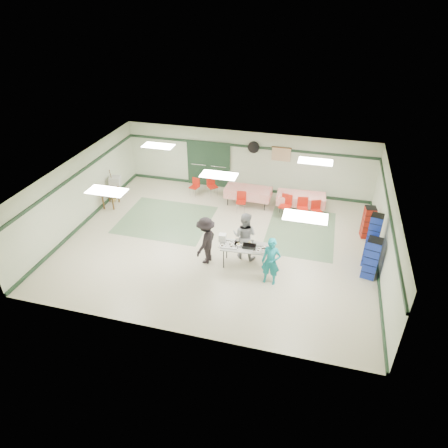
% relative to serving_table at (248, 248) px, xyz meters
% --- Properties ---
extents(floor, '(11.00, 11.00, 0.00)m').
position_rel_serving_table_xyz_m(floor, '(-1.26, 1.08, -0.71)').
color(floor, beige).
rests_on(floor, ground).
extents(ceiling, '(11.00, 11.00, 0.00)m').
position_rel_serving_table_xyz_m(ceiling, '(-1.26, 1.08, 1.99)').
color(ceiling, white).
rests_on(ceiling, wall_back).
extents(wall_back, '(11.00, 0.00, 11.00)m').
position_rel_serving_table_xyz_m(wall_back, '(-1.26, 5.58, 0.64)').
color(wall_back, beige).
rests_on(wall_back, floor).
extents(wall_front, '(11.00, 0.00, 11.00)m').
position_rel_serving_table_xyz_m(wall_front, '(-1.26, -3.42, 0.64)').
color(wall_front, beige).
rests_on(wall_front, floor).
extents(wall_left, '(0.00, 9.00, 9.00)m').
position_rel_serving_table_xyz_m(wall_left, '(-6.76, 1.08, 0.64)').
color(wall_left, beige).
rests_on(wall_left, floor).
extents(wall_right, '(0.00, 9.00, 9.00)m').
position_rel_serving_table_xyz_m(wall_right, '(4.24, 1.08, 0.64)').
color(wall_right, beige).
rests_on(wall_right, floor).
extents(trim_back, '(11.00, 0.06, 0.10)m').
position_rel_serving_table_xyz_m(trim_back, '(-1.26, 5.55, 1.34)').
color(trim_back, '#1C3321').
rests_on(trim_back, wall_back).
extents(baseboard_back, '(11.00, 0.06, 0.12)m').
position_rel_serving_table_xyz_m(baseboard_back, '(-1.26, 5.55, -0.65)').
color(baseboard_back, '#1C3321').
rests_on(baseboard_back, floor).
extents(trim_left, '(0.06, 9.00, 0.10)m').
position_rel_serving_table_xyz_m(trim_left, '(-6.73, 1.08, 1.34)').
color(trim_left, '#1C3321').
rests_on(trim_left, wall_back).
extents(baseboard_left, '(0.06, 9.00, 0.12)m').
position_rel_serving_table_xyz_m(baseboard_left, '(-6.73, 1.08, -0.65)').
color(baseboard_left, '#1C3321').
rests_on(baseboard_left, floor).
extents(trim_right, '(0.06, 9.00, 0.10)m').
position_rel_serving_table_xyz_m(trim_right, '(4.21, 1.08, 1.34)').
color(trim_right, '#1C3321').
rests_on(trim_right, wall_back).
extents(baseboard_right, '(0.06, 9.00, 0.12)m').
position_rel_serving_table_xyz_m(baseboard_right, '(4.21, 1.08, -0.65)').
color(baseboard_right, '#1C3321').
rests_on(baseboard_right, floor).
extents(green_patch_a, '(3.50, 3.00, 0.01)m').
position_rel_serving_table_xyz_m(green_patch_a, '(-3.76, 2.08, -0.71)').
color(green_patch_a, slate).
rests_on(green_patch_a, floor).
extents(green_patch_b, '(2.50, 3.50, 0.01)m').
position_rel_serving_table_xyz_m(green_patch_b, '(1.54, 2.58, -0.71)').
color(green_patch_b, slate).
rests_on(green_patch_b, floor).
extents(double_door_left, '(0.90, 0.06, 2.10)m').
position_rel_serving_table_xyz_m(double_door_left, '(-3.46, 5.52, 0.34)').
color(double_door_left, '#989A97').
rests_on(double_door_left, floor).
extents(double_door_right, '(0.90, 0.06, 2.10)m').
position_rel_serving_table_xyz_m(double_door_right, '(-2.51, 5.52, 0.34)').
color(double_door_right, '#989A97').
rests_on(double_door_right, floor).
extents(door_frame, '(2.00, 0.03, 2.15)m').
position_rel_serving_table_xyz_m(door_frame, '(-2.99, 5.50, 0.34)').
color(door_frame, '#1C3321').
rests_on(door_frame, floor).
extents(wall_fan, '(0.50, 0.10, 0.50)m').
position_rel_serving_table_xyz_m(wall_fan, '(-0.96, 5.52, 1.34)').
color(wall_fan, black).
rests_on(wall_fan, wall_back).
extents(scroll_banner, '(0.80, 0.02, 0.60)m').
position_rel_serving_table_xyz_m(scroll_banner, '(0.24, 5.52, 1.14)').
color(scroll_banner, '#E0BE8C').
rests_on(scroll_banner, wall_back).
extents(serving_table, '(1.77, 0.83, 0.76)m').
position_rel_serving_table_xyz_m(serving_table, '(0.00, 0.00, 0.00)').
color(serving_table, '#B1B1AC').
rests_on(serving_table, floor).
extents(sheet_tray_right, '(0.56, 0.44, 0.02)m').
position_rel_serving_table_xyz_m(sheet_tray_right, '(0.48, -0.08, 0.06)').
color(sheet_tray_right, silver).
rests_on(sheet_tray_right, serving_table).
extents(sheet_tray_mid, '(0.65, 0.51, 0.02)m').
position_rel_serving_table_xyz_m(sheet_tray_mid, '(-0.16, 0.12, 0.06)').
color(sheet_tray_mid, silver).
rests_on(sheet_tray_mid, serving_table).
extents(sheet_tray_left, '(0.66, 0.52, 0.02)m').
position_rel_serving_table_xyz_m(sheet_tray_left, '(-0.60, -0.07, 0.06)').
color(sheet_tray_left, silver).
rests_on(sheet_tray_left, serving_table).
extents(baking_pan, '(0.46, 0.31, 0.08)m').
position_rel_serving_table_xyz_m(baking_pan, '(0.06, -0.01, 0.09)').
color(baking_pan, black).
rests_on(baking_pan, serving_table).
extents(foam_box_stack, '(0.25, 0.23, 0.26)m').
position_rel_serving_table_xyz_m(foam_box_stack, '(-0.88, 0.11, 0.18)').
color(foam_box_stack, white).
rests_on(foam_box_stack, serving_table).
extents(volunteer_teal, '(0.62, 0.43, 1.62)m').
position_rel_serving_table_xyz_m(volunteer_teal, '(0.87, -0.67, 0.09)').
color(volunteer_teal, '#12757E').
rests_on(volunteer_teal, floor).
extents(volunteer_grey, '(0.90, 0.74, 1.72)m').
position_rel_serving_table_xyz_m(volunteer_grey, '(-0.21, 0.46, 0.15)').
color(volunteer_grey, gray).
rests_on(volunteer_grey, floor).
extents(volunteer_dark, '(0.79, 1.18, 1.69)m').
position_rel_serving_table_xyz_m(volunteer_dark, '(-1.38, -0.13, 0.13)').
color(volunteer_dark, black).
rests_on(volunteer_dark, floor).
extents(dining_table_a, '(1.98, 0.97, 0.77)m').
position_rel_serving_table_xyz_m(dining_table_a, '(1.33, 4.17, -0.14)').
color(dining_table_a, red).
rests_on(dining_table_a, floor).
extents(dining_table_b, '(1.92, 0.89, 0.77)m').
position_rel_serving_table_xyz_m(dining_table_b, '(-0.87, 4.17, -0.14)').
color(dining_table_b, red).
rests_on(dining_table_b, floor).
extents(chair_a, '(0.49, 0.49, 0.90)m').
position_rel_serving_table_xyz_m(chair_a, '(1.46, 3.61, -0.16)').
color(chair_a, '#B4140E').
rests_on(chair_a, floor).
extents(chair_b, '(0.51, 0.51, 0.93)m').
position_rel_serving_table_xyz_m(chair_b, '(0.79, 3.61, -0.14)').
color(chair_b, '#B4140E').
rests_on(chair_b, floor).
extents(chair_c, '(0.51, 0.51, 0.85)m').
position_rel_serving_table_xyz_m(chair_c, '(1.99, 3.60, -0.19)').
color(chair_c, '#B4140E').
rests_on(chair_c, floor).
extents(chair_d, '(0.44, 0.44, 0.83)m').
position_rel_serving_table_xyz_m(chair_d, '(-1.03, 3.60, -0.20)').
color(chair_d, '#B4140E').
rests_on(chair_d, floor).
extents(chair_loose_a, '(0.55, 0.55, 0.83)m').
position_rel_serving_table_xyz_m(chair_loose_a, '(-2.59, 4.63, -0.20)').
color(chair_loose_a, '#B4140E').
rests_on(chair_loose_a, floor).
extents(chair_loose_b, '(0.44, 0.44, 0.78)m').
position_rel_serving_table_xyz_m(chair_loose_b, '(-3.30, 4.45, -0.24)').
color(chair_loose_b, '#B4140E').
rests_on(chair_loose_b, floor).
extents(crate_stack_blue_a, '(0.44, 0.44, 1.93)m').
position_rel_serving_table_xyz_m(crate_stack_blue_a, '(3.89, 1.08, 0.25)').
color(crate_stack_blue_a, '#1B35A7').
rests_on(crate_stack_blue_a, floor).
extents(crate_stack_red, '(0.44, 0.44, 1.24)m').
position_rel_serving_table_xyz_m(crate_stack_red, '(3.89, 2.85, -0.09)').
color(crate_stack_red, maroon).
rests_on(crate_stack_red, floor).
extents(crate_stack_blue_b, '(0.51, 0.51, 1.41)m').
position_rel_serving_table_xyz_m(crate_stack_blue_b, '(3.89, 0.45, -0.01)').
color(crate_stack_blue_b, '#1B35A7').
rests_on(crate_stack_blue_b, floor).
extents(printer_table, '(0.63, 0.86, 0.74)m').
position_rel_serving_table_xyz_m(printer_table, '(-6.41, 2.57, -0.09)').
color(printer_table, brown).
rests_on(printer_table, floor).
extents(office_printer, '(0.53, 0.49, 0.35)m').
position_rel_serving_table_xyz_m(office_printer, '(-6.41, 3.11, 0.21)').
color(office_printer, '#AEAEA9').
rests_on(office_printer, printer_table).
extents(broom, '(0.06, 0.23, 1.45)m').
position_rel_serving_table_xyz_m(broom, '(-6.49, 3.03, 0.04)').
color(broom, brown).
rests_on(broom, floor).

